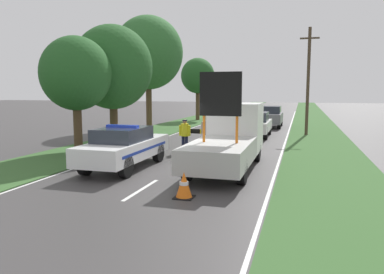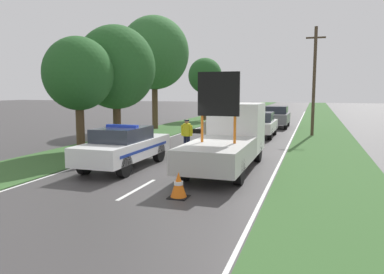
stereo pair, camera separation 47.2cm
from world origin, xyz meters
name	(u,v)px [view 1 (the left image)]	position (x,y,z in m)	size (l,w,h in m)	color
ground_plane	(170,172)	(0.00, 0.00, 0.00)	(160.00, 160.00, 0.00)	#3D3A3A
lane_markings	(230,134)	(0.00, 12.03, 0.00)	(7.44, 59.23, 0.01)	silver
grass_verge_left	(186,122)	(-5.55, 20.00, 0.01)	(3.57, 120.00, 0.03)	#38602D
grass_verge_right	(314,126)	(5.55, 20.00, 0.01)	(3.57, 120.00, 0.03)	#38602D
police_car	(124,147)	(-1.88, 0.21, 0.82)	(1.79, 4.90, 1.65)	white
work_truck	(230,137)	(1.88, 1.62, 1.15)	(2.03, 6.38, 3.54)	white
road_barrier	(210,133)	(0.19, 5.44, 0.83)	(3.10, 0.08, 1.01)	black
police_officer	(185,133)	(-0.76, 4.25, 0.94)	(0.56, 0.36, 1.57)	#191E38
pedestrian_civilian	(208,131)	(0.28, 4.54, 1.04)	(0.64, 0.40, 1.77)	#191E38
traffic_cone_near_police	(184,185)	(1.47, -2.95, 0.36)	(0.53, 0.53, 0.72)	black
traffic_cone_centre_front	(253,143)	(2.25, 5.77, 0.35)	(0.52, 0.52, 0.71)	black
traffic_cone_near_truck	(208,143)	(0.01, 5.62, 0.32)	(0.47, 0.47, 0.65)	black
queued_car_van_white	(255,124)	(1.70, 11.29, 0.81)	(1.80, 4.23, 1.57)	silver
queued_car_suv_grey	(270,116)	(2.11, 17.74, 0.87)	(1.83, 4.21, 1.69)	slate
roadside_tree_near_left	(76,74)	(-4.97, 1.89, 3.63)	(3.06, 3.06, 5.27)	#4C3823
roadside_tree_near_right	(198,76)	(-5.33, 23.07, 4.30)	(3.26, 3.26, 6.05)	#4C3823
roadside_tree_mid_left	(148,53)	(-6.56, 13.72, 5.67)	(5.15, 5.15, 8.39)	#4C3823
roadside_tree_mid_right	(113,68)	(-4.53, 4.39, 4.04)	(3.93, 3.93, 6.12)	#4C3823
utility_pole	(308,80)	(4.84, 12.94, 3.57)	(1.20, 0.20, 6.90)	#473828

